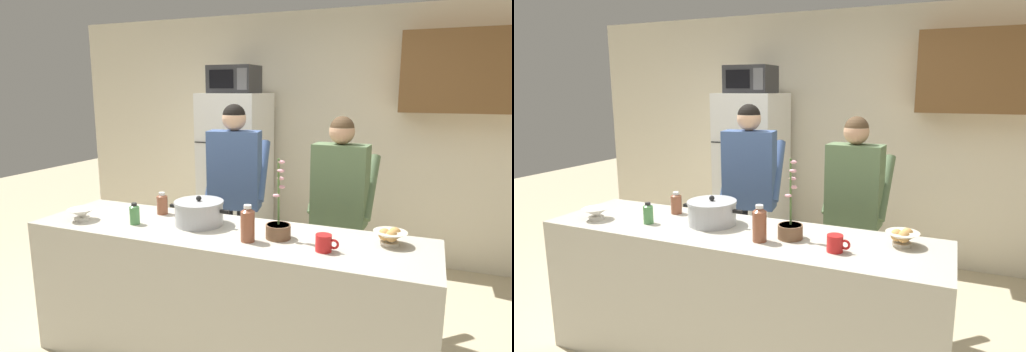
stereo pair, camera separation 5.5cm
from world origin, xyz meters
TOP-DOWN VIEW (x-y plane):
  - back_wall_unit at (0.26, 2.26)m, footprint 6.00×0.48m
  - kitchen_island at (0.00, 0.00)m, footprint 2.57×0.68m
  - refrigerator at (-0.76, 1.85)m, footprint 0.64×0.68m
  - microwave at (-0.76, 1.83)m, footprint 0.48×0.37m
  - person_near_pot at (-0.32, 0.88)m, footprint 0.57×0.49m
  - person_by_sink at (0.56, 0.85)m, footprint 0.51×0.43m
  - cooking_pot at (-0.21, 0.06)m, footprint 0.43×0.32m
  - coffee_mug at (0.67, -0.11)m, footprint 0.13×0.09m
  - bread_bowl at (0.99, 0.13)m, footprint 0.19×0.19m
  - empty_bowl at (-0.99, -0.15)m, footprint 0.18×0.18m
  - bottle_near_edge at (-0.57, 0.18)m, footprint 0.08×0.08m
  - bottle_mid_counter at (-0.60, -0.09)m, footprint 0.07×0.07m
  - bottle_far_corner at (0.22, -0.12)m, footprint 0.08×0.08m
  - potted_orchid at (0.37, 0.00)m, footprint 0.15×0.15m

SIDE VIEW (x-z plane):
  - kitchen_island at x=0.00m, z-range 0.00..0.92m
  - refrigerator at x=-0.76m, z-range 0.00..1.75m
  - empty_bowl at x=-0.99m, z-range 0.93..1.01m
  - coffee_mug at x=0.67m, z-range 0.92..1.02m
  - bread_bowl at x=0.99m, z-range 0.92..1.02m
  - potted_orchid at x=0.37m, z-range 0.75..1.23m
  - bottle_mid_counter at x=-0.60m, z-range 0.92..1.06m
  - person_by_sink at x=0.56m, z-range 0.19..1.80m
  - bottle_near_edge at x=-0.57m, z-range 0.92..1.08m
  - cooking_pot at x=-0.21m, z-range 0.90..1.10m
  - bottle_far_corner at x=0.22m, z-range 0.92..1.14m
  - person_near_pot at x=-0.32m, z-range 0.21..1.89m
  - back_wall_unit at x=0.26m, z-range 0.11..2.71m
  - microwave at x=-0.76m, z-range 1.75..2.03m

